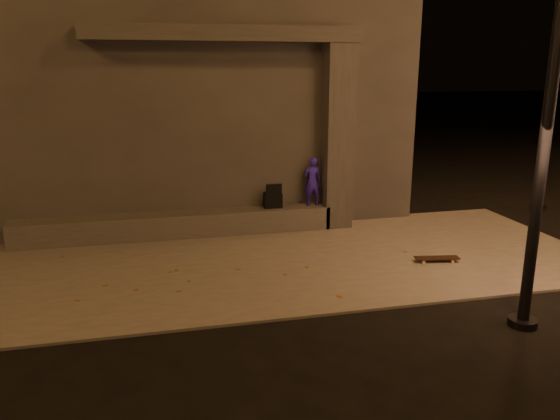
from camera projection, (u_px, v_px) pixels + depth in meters
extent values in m
plane|color=black|center=(306.00, 312.00, 7.35)|extent=(120.00, 120.00, 0.00)
cube|color=#68625C|center=(273.00, 261.00, 9.23)|extent=(11.00, 4.40, 0.04)
cube|color=#3B3836|center=(188.00, 94.00, 12.58)|extent=(9.00, 5.00, 5.20)
cube|color=#4A4843|center=(177.00, 224.00, 10.48)|extent=(6.00, 0.55, 0.45)
cube|color=#3B3836|center=(337.00, 138.00, 10.79)|extent=(0.55, 0.55, 3.60)
cube|color=#3B3836|center=(224.00, 34.00, 9.85)|extent=(5.00, 0.70, 0.28)
imported|color=#2E1BB2|center=(312.00, 181.00, 10.90)|extent=(0.38, 0.27, 0.98)
cube|color=black|center=(273.00, 200.00, 10.81)|extent=(0.35, 0.23, 0.29)
cube|color=black|center=(273.00, 188.00, 10.74)|extent=(0.31, 0.05, 0.21)
cube|color=black|center=(437.00, 258.00, 9.09)|extent=(0.76, 0.31, 0.02)
cylinder|color=tan|center=(450.00, 259.00, 9.19)|extent=(0.06, 0.04, 0.05)
cylinder|color=tan|center=(453.00, 262.00, 9.05)|extent=(0.06, 0.04, 0.05)
cylinder|color=tan|center=(421.00, 259.00, 9.16)|extent=(0.06, 0.04, 0.05)
cylinder|color=tan|center=(424.00, 262.00, 9.02)|extent=(0.06, 0.04, 0.05)
cube|color=#99999E|center=(451.00, 258.00, 9.12)|extent=(0.07, 0.16, 0.02)
cube|color=#99999E|center=(422.00, 259.00, 9.08)|extent=(0.07, 0.16, 0.02)
cylinder|color=black|center=(523.00, 322.00, 6.94)|extent=(0.36, 0.36, 0.10)
cylinder|color=black|center=(557.00, 61.00, 11.74)|extent=(0.14, 0.14, 6.66)
cylinder|color=black|center=(538.00, 208.00, 12.58)|extent=(0.36, 0.36, 0.10)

